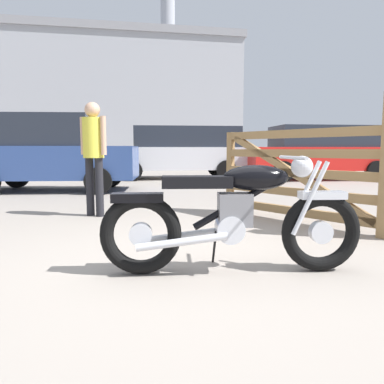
% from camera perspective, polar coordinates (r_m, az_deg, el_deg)
% --- Properties ---
extents(ground_plane, '(80.00, 80.00, 0.00)m').
position_cam_1_polar(ground_plane, '(3.24, -0.10, -10.97)').
color(ground_plane, gray).
extents(vintage_motorcycle, '(2.06, 0.70, 0.94)m').
position_cam_1_polar(vintage_motorcycle, '(2.92, 6.58, -3.86)').
color(vintage_motorcycle, black).
rests_on(vintage_motorcycle, ground_plane).
extents(timber_gate, '(1.25, 2.33, 1.60)m').
position_cam_1_polar(timber_gate, '(4.95, 18.50, 3.08)').
color(timber_gate, olive).
rests_on(timber_gate, ground_plane).
extents(bystander, '(0.37, 0.33, 1.66)m').
position_cam_1_polar(bystander, '(5.56, -15.08, 6.79)').
color(bystander, black).
rests_on(bystander, ground_plane).
extents(silver_sedan_mid, '(4.89, 2.42, 1.74)m').
position_cam_1_polar(silver_sedan_mid, '(12.85, 19.42, 6.05)').
color(silver_sedan_mid, black).
rests_on(silver_sedan_mid, ground_plane).
extents(red_hatchback_near, '(4.89, 2.43, 1.74)m').
position_cam_1_polar(red_hatchback_near, '(12.55, -1.72, 6.42)').
color(red_hatchback_near, black).
rests_on(red_hatchback_near, ground_plane).
extents(white_estate_far, '(4.14, 2.35, 1.78)m').
position_cam_1_polar(white_estate_far, '(9.35, -21.30, 5.77)').
color(white_estate_far, black).
rests_on(white_estate_far, ground_plane).
extents(dark_sedan_left, '(4.93, 2.56, 1.74)m').
position_cam_1_polar(dark_sedan_left, '(18.43, -24.55, 5.89)').
color(dark_sedan_left, black).
rests_on(dark_sedan_left, ground_plane).
extents(industrial_building, '(19.62, 11.23, 19.31)m').
position_cam_1_polar(industrial_building, '(29.96, -12.79, 13.42)').
color(industrial_building, '#9EA0A8').
rests_on(industrial_building, ground_plane).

